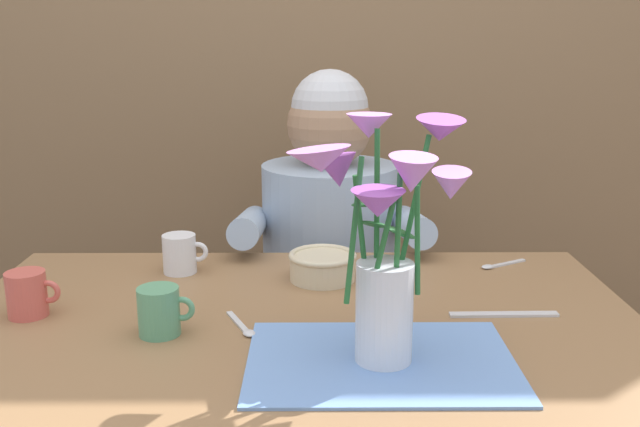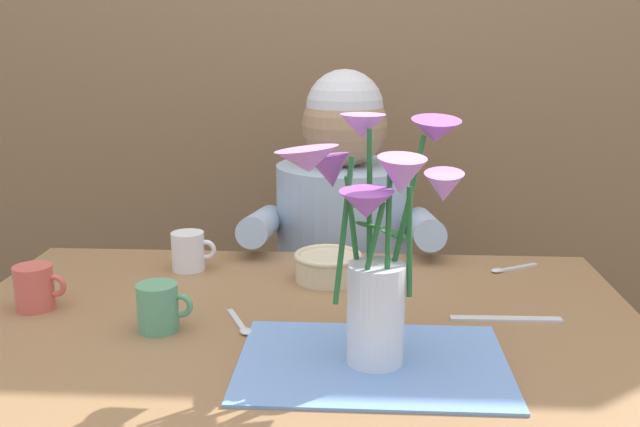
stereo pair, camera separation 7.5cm
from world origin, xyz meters
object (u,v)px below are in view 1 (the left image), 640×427
tea_cup (28,294)px  seated_person (329,293)px  ceramic_bowl (322,265)px  dinner_knife (504,314)px  flower_vase (384,234)px  coffee_cup (180,254)px  ceramic_mug (160,311)px

tea_cup → seated_person: bearing=47.3°
ceramic_bowl → dinner_knife: size_ratio=0.72×
dinner_knife → tea_cup: tea_cup is taller
ceramic_bowl → tea_cup: 0.54m
flower_vase → coffee_cup: 0.58m
flower_vase → dinner_knife: size_ratio=1.92×
ceramic_mug → dinner_knife: bearing=7.2°
ceramic_bowl → coffee_cup: size_ratio=1.46×
dinner_knife → coffee_cup: bearing=157.7°
seated_person → dinner_knife: (0.29, -0.58, 0.18)m
seated_person → ceramic_bowl: size_ratio=8.35×
dinner_knife → coffee_cup: size_ratio=2.04×
ceramic_bowl → ceramic_mug: ceramic_mug is taller
flower_vase → coffee_cup: flower_vase is taller
flower_vase → ceramic_bowl: size_ratio=2.68×
ceramic_mug → ceramic_bowl: bearing=44.6°
tea_cup → coffee_cup: size_ratio=1.00×
seated_person → dinner_knife: seated_person is taller
ceramic_bowl → flower_vase: bearing=-77.0°
flower_vase → seated_person: bearing=94.7°
ceramic_mug → tea_cup: (-0.25, 0.08, 0.00)m
ceramic_bowl → coffee_cup: 0.29m
dinner_knife → tea_cup: (-0.83, 0.01, 0.04)m
flower_vase → coffee_cup: (-0.38, 0.41, -0.16)m
coffee_cup → seated_person: bearing=48.2°
seated_person → flower_vase: size_ratio=3.11×
dinner_knife → ceramic_mug: 0.59m
ceramic_bowl → tea_cup: size_ratio=1.46×
dinner_knife → flower_vase: bearing=-143.4°
flower_vase → coffee_cup: size_ratio=3.93×
seated_person → ceramic_bowl: (-0.02, -0.40, 0.21)m
flower_vase → dinner_knife: flower_vase is taller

